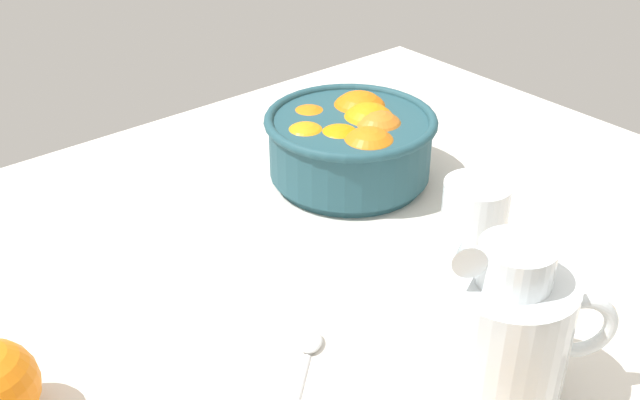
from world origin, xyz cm
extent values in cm
cube|color=silver|center=(0.00, 0.00, -1.50)|extent=(110.14, 86.48, 3.00)
cylinder|color=#234C56|center=(13.67, 11.05, 0.60)|extent=(18.91, 18.91, 1.20)
cylinder|color=#234C56|center=(13.67, 11.05, 4.88)|extent=(20.55, 20.55, 7.36)
torus|color=#234C56|center=(13.67, 11.05, 8.56)|extent=(21.75, 21.75, 1.20)
sphere|color=orange|center=(16.10, 10.29, 6.27)|extent=(7.85, 7.85, 7.85)
sphere|color=orange|center=(17.68, 13.80, 5.97)|extent=(8.53, 8.53, 8.53)
sphere|color=orange|center=(11.58, 16.69, 5.43)|extent=(7.21, 7.21, 7.21)
sphere|color=orange|center=(7.68, 12.58, 5.66)|extent=(7.18, 7.18, 7.18)
sphere|color=orange|center=(10.47, 9.45, 5.26)|extent=(7.87, 7.87, 7.87)
sphere|color=orange|center=(11.74, 5.63, 5.80)|extent=(8.09, 8.09, 8.09)
sphere|color=orange|center=(15.80, 8.37, 6.19)|extent=(7.51, 7.51, 7.51)
cylinder|color=white|center=(-1.46, -25.22, 5.96)|extent=(10.76, 10.76, 11.92)
cylinder|color=white|center=(-1.46, -25.22, 13.62)|extent=(6.14, 6.14, 3.40)
cone|color=white|center=(-4.65, -22.69, 14.81)|extent=(4.06, 4.09, 2.80)
torus|color=white|center=(3.39, -29.05, 7.15)|extent=(5.80, 4.94, 6.44)
cylinder|color=#FE9F1F|center=(-1.46, -25.22, 3.17)|extent=(9.90, 9.90, 6.33)
cylinder|color=white|center=(11.73, -10.89, 4.84)|extent=(7.11, 7.11, 9.69)
cylinder|color=gold|center=(11.73, -10.89, 2.80)|extent=(6.26, 6.26, 5.60)
ellipsoid|color=silver|center=(-10.31, -10.40, 0.50)|extent=(3.88, 3.79, 1.00)
camera|label=1|loc=(-44.03, -52.35, 48.35)|focal=42.36mm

